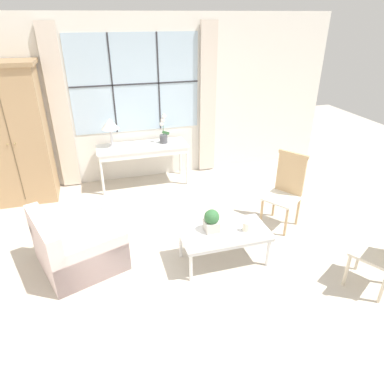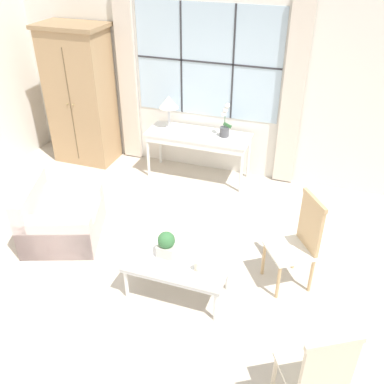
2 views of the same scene
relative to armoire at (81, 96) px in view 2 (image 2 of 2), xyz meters
name	(u,v)px [view 2 (image 2 of 2)]	position (x,y,z in m)	size (l,w,h in m)	color
ground_plane	(121,292)	(1.97, -2.66, -1.09)	(14.00, 14.00, 0.00)	#BCB2A3
wall_back_windowed	(207,82)	(1.97, 0.37, 0.31)	(7.20, 0.14, 2.80)	silver
armoire	(81,96)	(0.00, 0.00, 0.00)	(1.03, 0.65, 2.17)	tan
console_table	(198,138)	(1.96, 0.01, -0.44)	(1.55, 0.56, 0.73)	white
table_lamp	(169,103)	(1.46, 0.09, 0.03)	(0.29, 0.29, 0.50)	silver
potted_orchid	(225,125)	(2.35, 0.04, -0.18)	(0.18, 0.14, 0.51)	#4C4C51
armchair_upholstered	(60,220)	(0.82, -2.02, -0.84)	(1.15, 1.19, 0.75)	beige
side_chair_wooden	(300,238)	(3.71, -1.86, -0.50)	(0.61, 0.61, 1.07)	white
accent_chair_wooden	(318,373)	(4.03, -3.41, -0.52)	(0.60, 0.60, 1.04)	beige
coffee_table	(177,265)	(2.56, -2.46, -0.70)	(1.08, 0.56, 0.44)	silver
potted_plant_small	(166,244)	(2.41, -2.39, -0.51)	(0.18, 0.18, 0.28)	#BCB7AD
pillar_candle	(198,266)	(2.80, -2.52, -0.60)	(0.12, 0.12, 0.13)	silver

